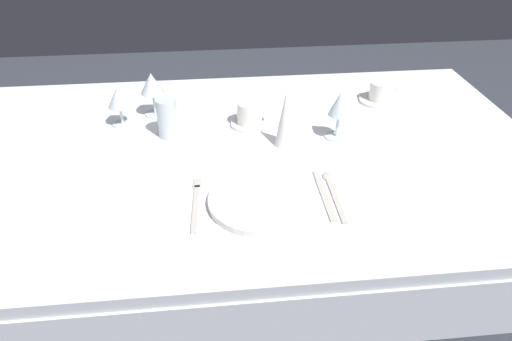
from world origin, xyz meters
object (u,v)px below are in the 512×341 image
object	(u,v)px
wine_glass_left	(152,85)
dinner_plate	(261,200)
fork_outer	(196,202)
dinner_knife	(325,196)
wine_glass_right	(118,99)
spoon_soup	(333,190)
drink_tumbler	(168,120)
coffee_cup_left	(250,113)
coffee_cup_right	(382,91)
wine_glass_centre	(339,107)
napkin_folded	(285,119)

from	to	relation	value
wine_glass_left	dinner_plate	bearing A→B (deg)	-60.31
fork_outer	dinner_plate	bearing A→B (deg)	-7.31
dinner_knife	wine_glass_right	size ratio (longest dim) A/B	1.65
spoon_soup	drink_tumbler	world-z (taller)	drink_tumbler
drink_tumbler	dinner_plate	bearing A→B (deg)	-56.79
coffee_cup_left	coffee_cup_right	bearing A→B (deg)	14.99
wine_glass_centre	drink_tumbler	xyz separation A→B (m)	(-0.52, 0.07, -0.05)
dinner_knife	coffee_cup_left	xyz separation A→B (m)	(-0.15, 0.41, 0.04)
coffee_cup_right	napkin_folded	xyz separation A→B (m)	(-0.39, -0.26, 0.05)
coffee_cup_right	wine_glass_left	xyz separation A→B (m)	(-0.79, -0.02, 0.06)
wine_glass_left	napkin_folded	xyz separation A→B (m)	(0.40, -0.24, -0.02)
dinner_plate	dinner_knife	xyz separation A→B (m)	(0.17, 0.01, -0.01)
fork_outer	wine_glass_centre	xyz separation A→B (m)	(0.44, 0.29, 0.10)
coffee_cup_right	wine_glass_right	xyz separation A→B (m)	(-0.89, -0.08, 0.05)
dinner_plate	spoon_soup	bearing A→B (deg)	9.88
napkin_folded	coffee_cup_right	bearing A→B (deg)	34.35
fork_outer	dinner_knife	distance (m)	0.33
spoon_soup	coffee_cup_right	world-z (taller)	coffee_cup_right
dinner_knife	wine_glass_right	world-z (taller)	wine_glass_right
wine_glass_left	wine_glass_centre	bearing A→B (deg)	-20.75
wine_glass_right	napkin_folded	bearing A→B (deg)	-19.86
coffee_cup_right	wine_glass_centre	bearing A→B (deg)	-132.78
wine_glass_centre	drink_tumbler	bearing A→B (deg)	172.61
spoon_soup	coffee_cup_right	xyz separation A→B (m)	(0.30, 0.51, 0.04)
dinner_knife	coffee_cup_left	size ratio (longest dim) A/B	2.08
dinner_plate	spoon_soup	world-z (taller)	dinner_plate
dinner_knife	napkin_folded	size ratio (longest dim) A/B	1.24
wine_glass_centre	wine_glass_left	size ratio (longest dim) A/B	1.02
spoon_soup	drink_tumbler	size ratio (longest dim) A/B	1.78
dinner_plate	coffee_cup_right	distance (m)	0.74
wine_glass_centre	wine_glass_right	distance (m)	0.69
dinner_knife	fork_outer	bearing A→B (deg)	178.09
spoon_soup	wine_glass_right	size ratio (longest dim) A/B	1.67
coffee_cup_right	wine_glass_centre	distance (m)	0.33
fork_outer	dinner_knife	bearing A→B (deg)	-1.91
fork_outer	napkin_folded	xyz separation A→B (m)	(0.27, 0.26, 0.09)
dinner_plate	fork_outer	distance (m)	0.16
dinner_knife	coffee_cup_right	bearing A→B (deg)	58.87
dinner_knife	wine_glass_centre	size ratio (longest dim) A/B	1.43
spoon_soup	coffee_cup_left	xyz separation A→B (m)	(-0.18, 0.38, 0.04)
fork_outer	dinner_knife	size ratio (longest dim) A/B	1.02
wine_glass_right	fork_outer	bearing A→B (deg)	-61.78
wine_glass_centre	wine_glass_right	xyz separation A→B (m)	(-0.67, 0.15, -0.01)
coffee_cup_left	wine_glass_centre	bearing A→B (deg)	-22.74
wine_glass_left	wine_glass_right	size ratio (longest dim) A/B	1.13
spoon_soup	wine_glass_centre	world-z (taller)	wine_glass_centre
coffee_cup_right	wine_glass_right	bearing A→B (deg)	-174.75
spoon_soup	coffee_cup_right	size ratio (longest dim) A/B	2.11
dinner_knife	napkin_folded	xyz separation A→B (m)	(-0.06, 0.27, 0.09)
drink_tumbler	coffee_cup_left	bearing A→B (deg)	9.09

